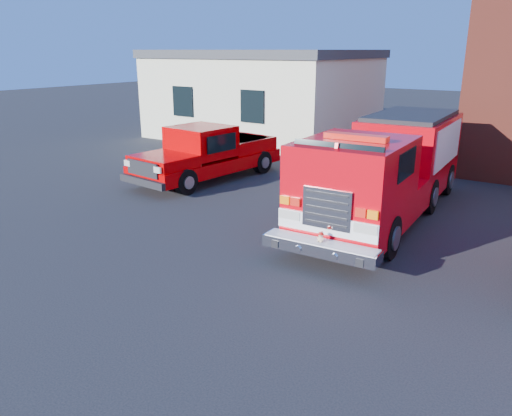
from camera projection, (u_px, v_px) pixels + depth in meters
The scene contains 4 objects.
ground at pixel (285, 249), 11.42m from camera, with size 100.00×100.00×0.00m, color black.
side_building at pixel (264, 93), 25.81m from camera, with size 10.20×8.20×4.35m.
fire_engine at pixel (387, 168), 13.31m from camera, with size 2.69×8.52×2.60m.
pickup_truck at pixel (207, 154), 17.33m from camera, with size 2.67×5.94×1.88m.
Camera 1 is at (5.34, -9.17, 4.35)m, focal length 35.00 mm.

